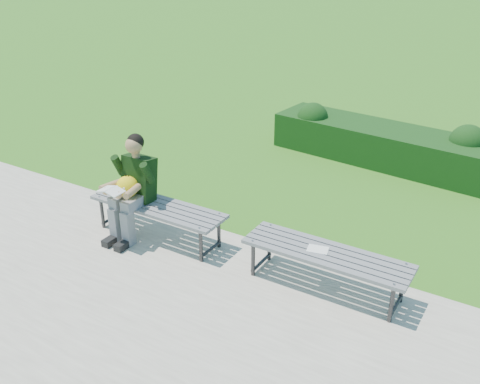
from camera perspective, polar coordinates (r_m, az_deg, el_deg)
ground at (r=6.83m, az=0.40°, el=-4.89°), size 80.00×80.00×0.00m
walkway at (r=5.65m, az=-8.96°, el=-12.45°), size 30.00×3.50×0.02m
hedge at (r=9.33m, az=15.25°, el=5.06°), size 3.91×1.37×0.86m
bench_left at (r=6.71m, az=-8.77°, el=-1.80°), size 1.80×0.50×0.46m
bench_right at (r=5.75m, az=9.18°, el=-6.82°), size 1.80×0.50×0.46m
seated_boy at (r=6.69m, az=-11.46°, el=0.78°), size 0.56×0.76×1.31m
paper_sheet at (r=5.75m, az=8.30°, el=-6.07°), size 0.25×0.21×0.01m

